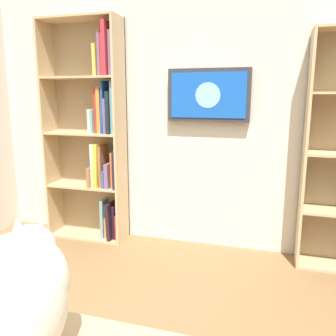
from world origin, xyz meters
TOP-DOWN VIEW (x-y plane):
  - wall_back at (0.00, -2.23)m, footprint 4.52×0.06m
  - bookshelf_right at (1.10, -2.06)m, footprint 0.80×0.28m
  - wall_mounted_tv at (-0.01, -2.15)m, footprint 0.74×0.07m
  - cat at (0.03, 0.41)m, footprint 0.32×0.57m

SIDE VIEW (x-z plane):
  - cat at x=0.03m, z-range 0.74..1.12m
  - bookshelf_right at x=1.10m, z-range -0.01..2.14m
  - wall_back at x=0.00m, z-range 0.00..2.70m
  - wall_mounted_tv at x=-0.01m, z-range 1.21..1.68m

